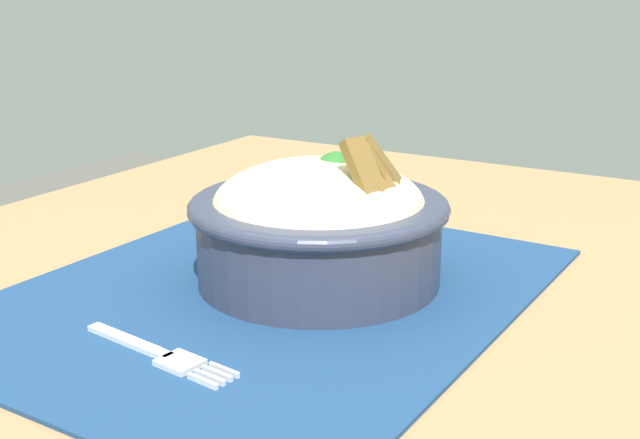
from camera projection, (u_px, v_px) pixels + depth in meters
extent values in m
cube|color=#99754C|center=(294.00, 318.00, 0.62)|extent=(1.03, 0.80, 0.03)
cylinder|color=olive|center=(266.00, 400.00, 1.27)|extent=(0.04, 0.04, 0.74)
cube|color=navy|center=(267.00, 294.00, 0.62)|extent=(0.45, 0.36, 0.00)
cylinder|color=#2D3347|center=(320.00, 240.00, 0.63)|extent=(0.19, 0.19, 0.07)
torus|color=#2D3347|center=(320.00, 206.00, 0.62)|extent=(0.20, 0.20, 0.01)
ellipsoid|color=beige|center=(320.00, 205.00, 0.62)|extent=(0.18, 0.18, 0.07)
sphere|color=#276626|center=(337.00, 175.00, 0.63)|extent=(0.04, 0.04, 0.04)
sphere|color=#276626|center=(355.00, 174.00, 0.63)|extent=(0.03, 0.03, 0.03)
cylinder|color=orange|center=(287.00, 173.00, 0.65)|extent=(0.03, 0.01, 0.01)
cylinder|color=orange|center=(328.00, 175.00, 0.65)|extent=(0.03, 0.02, 0.01)
cylinder|color=orange|center=(367.00, 188.00, 0.61)|extent=(0.03, 0.02, 0.01)
cube|color=brown|center=(367.00, 177.00, 0.58)|extent=(0.03, 0.04, 0.05)
cube|color=brown|center=(376.00, 178.00, 0.59)|extent=(0.02, 0.04, 0.04)
cube|color=brown|center=(382.00, 174.00, 0.60)|extent=(0.02, 0.04, 0.05)
cube|color=brown|center=(386.00, 169.00, 0.61)|extent=(0.03, 0.04, 0.05)
cube|color=silver|center=(124.00, 339.00, 0.53)|extent=(0.02, 0.07, 0.00)
cube|color=silver|center=(164.00, 355.00, 0.51)|extent=(0.01, 0.01, 0.00)
cube|color=silver|center=(185.00, 364.00, 0.50)|extent=(0.03, 0.03, 0.00)
cube|color=silver|center=(203.00, 381.00, 0.48)|extent=(0.01, 0.02, 0.00)
cube|color=silver|center=(210.00, 377.00, 0.48)|extent=(0.01, 0.02, 0.00)
cube|color=silver|center=(217.00, 374.00, 0.49)|extent=(0.01, 0.02, 0.00)
cube|color=silver|center=(224.00, 370.00, 0.49)|extent=(0.01, 0.02, 0.00)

